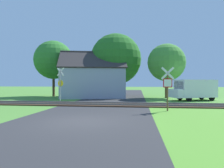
{
  "coord_description": "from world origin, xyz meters",
  "views": [
    {
      "loc": [
        2.8,
        -9.59,
        1.94
      ],
      "look_at": [
        0.5,
        8.16,
        1.8
      ],
      "focal_mm": 32.0,
      "sensor_mm": 36.0,
      "label": 1
    }
  ],
  "objects_px": {
    "tree_right": "(166,63)",
    "crossing_sign_far": "(60,82)",
    "tree_center": "(116,59)",
    "mail_truck": "(194,89)",
    "house": "(92,81)",
    "tree_left": "(54,60)",
    "stop_sign_near": "(168,86)"
  },
  "relations": [
    {
      "from": "tree_right",
      "to": "crossing_sign_far",
      "type": "bearing_deg",
      "value": -151.23
    },
    {
      "from": "tree_center",
      "to": "mail_truck",
      "type": "xyz_separation_m",
      "value": [
        9.11,
        -4.85,
        -3.91
      ]
    },
    {
      "from": "tree_center",
      "to": "mail_truck",
      "type": "bearing_deg",
      "value": -28.05
    },
    {
      "from": "crossing_sign_far",
      "to": "house",
      "type": "bearing_deg",
      "value": 87.98
    },
    {
      "from": "tree_right",
      "to": "house",
      "type": "bearing_deg",
      "value": 179.89
    },
    {
      "from": "tree_left",
      "to": "tree_center",
      "type": "height_order",
      "value": "tree_center"
    },
    {
      "from": "house",
      "to": "tree_center",
      "type": "bearing_deg",
      "value": 17.8
    },
    {
      "from": "stop_sign_near",
      "to": "house",
      "type": "relative_size",
      "value": 0.32
    },
    {
      "from": "tree_right",
      "to": "stop_sign_near",
      "type": "bearing_deg",
      "value": -97.46
    },
    {
      "from": "house",
      "to": "tree_left",
      "type": "xyz_separation_m",
      "value": [
        -5.88,
        1.21,
        3.04
      ]
    },
    {
      "from": "mail_truck",
      "to": "tree_center",
      "type": "bearing_deg",
      "value": 38.82
    },
    {
      "from": "crossing_sign_far",
      "to": "tree_center",
      "type": "relative_size",
      "value": 0.4
    },
    {
      "from": "tree_right",
      "to": "mail_truck",
      "type": "bearing_deg",
      "value": -50.42
    },
    {
      "from": "tree_left",
      "to": "house",
      "type": "bearing_deg",
      "value": -11.59
    },
    {
      "from": "tree_center",
      "to": "mail_truck",
      "type": "height_order",
      "value": "tree_center"
    },
    {
      "from": "stop_sign_near",
      "to": "tree_left",
      "type": "distance_m",
      "value": 19.27
    },
    {
      "from": "crossing_sign_far",
      "to": "mail_truck",
      "type": "relative_size",
      "value": 0.66
    },
    {
      "from": "stop_sign_near",
      "to": "tree_left",
      "type": "relative_size",
      "value": 0.38
    },
    {
      "from": "crossing_sign_far",
      "to": "tree_left",
      "type": "xyz_separation_m",
      "value": [
        -3.99,
        7.46,
        3.15
      ]
    },
    {
      "from": "tree_right",
      "to": "tree_center",
      "type": "bearing_deg",
      "value": 164.76
    },
    {
      "from": "stop_sign_near",
      "to": "mail_truck",
      "type": "relative_size",
      "value": 0.57
    },
    {
      "from": "crossing_sign_far",
      "to": "tree_right",
      "type": "bearing_deg",
      "value": 43.6
    },
    {
      "from": "house",
      "to": "tree_right",
      "type": "distance_m",
      "value": 9.75
    },
    {
      "from": "crossing_sign_far",
      "to": "mail_truck",
      "type": "bearing_deg",
      "value": 27.71
    },
    {
      "from": "crossing_sign_far",
      "to": "house",
      "type": "xyz_separation_m",
      "value": [
        1.89,
        6.25,
        0.11
      ]
    },
    {
      "from": "house",
      "to": "mail_truck",
      "type": "distance_m",
      "value": 12.41
    },
    {
      "from": "house",
      "to": "tree_left",
      "type": "relative_size",
      "value": 1.21
    },
    {
      "from": "crossing_sign_far",
      "to": "stop_sign_near",
      "type": "bearing_deg",
      "value": -14.71
    },
    {
      "from": "stop_sign_near",
      "to": "tree_left",
      "type": "xyz_separation_m",
      "value": [
        -13.8,
        13.02,
        3.38
      ]
    },
    {
      "from": "house",
      "to": "tree_center",
      "type": "relative_size",
      "value": 1.1
    },
    {
      "from": "crossing_sign_far",
      "to": "tree_left",
      "type": "bearing_deg",
      "value": 132.98
    },
    {
      "from": "stop_sign_near",
      "to": "tree_center",
      "type": "distance_m",
      "value": 14.89
    }
  ]
}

